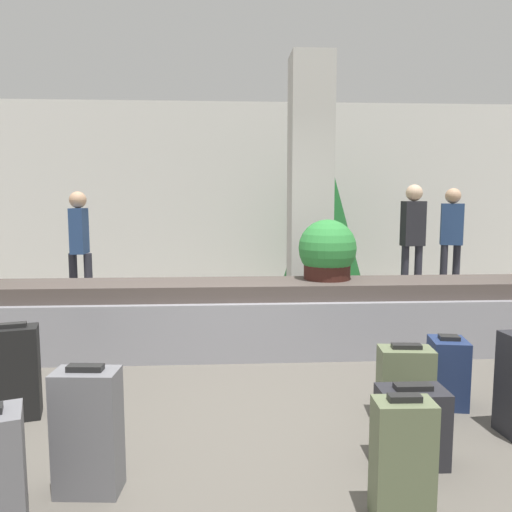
{
  "coord_description": "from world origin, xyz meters",
  "views": [
    {
      "loc": [
        -0.28,
        -3.34,
        1.51
      ],
      "look_at": [
        0.0,
        1.48,
        0.95
      ],
      "focal_mm": 35.0,
      "sensor_mm": 36.0,
      "label": 1
    }
  ],
  "objects_px": {
    "traveler_2": "(413,232)",
    "suitcase_3": "(448,372)",
    "suitcase_4": "(402,460)",
    "traveler_1": "(451,232)",
    "pillar": "(310,191)",
    "decorated_tree": "(323,211)",
    "suitcase_0": "(16,372)",
    "potted_plant_0": "(327,252)",
    "suitcase_2": "(88,431)",
    "suitcase_7": "(405,383)",
    "suitcase_5": "(411,426)",
    "traveler_0": "(79,240)"
  },
  "relations": [
    {
      "from": "pillar",
      "to": "traveler_2",
      "type": "xyz_separation_m",
      "value": [
        1.7,
        1.07,
        -0.58
      ]
    },
    {
      "from": "suitcase_7",
      "to": "decorated_tree",
      "type": "height_order",
      "value": "decorated_tree"
    },
    {
      "from": "suitcase_0",
      "to": "suitcase_5",
      "type": "distance_m",
      "value": 2.61
    },
    {
      "from": "traveler_0",
      "to": "suitcase_2",
      "type": "bearing_deg",
      "value": 16.43
    },
    {
      "from": "suitcase_7",
      "to": "traveler_2",
      "type": "height_order",
      "value": "traveler_2"
    },
    {
      "from": "suitcase_2",
      "to": "suitcase_3",
      "type": "distance_m",
      "value": 2.5
    },
    {
      "from": "suitcase_0",
      "to": "traveler_2",
      "type": "relative_size",
      "value": 0.39
    },
    {
      "from": "suitcase_2",
      "to": "suitcase_3",
      "type": "xyz_separation_m",
      "value": [
        2.32,
        0.95,
        -0.08
      ]
    },
    {
      "from": "suitcase_4",
      "to": "traveler_1",
      "type": "relative_size",
      "value": 0.37
    },
    {
      "from": "suitcase_0",
      "to": "potted_plant_0",
      "type": "bearing_deg",
      "value": 16.52
    },
    {
      "from": "suitcase_5",
      "to": "suitcase_7",
      "type": "xyz_separation_m",
      "value": [
        0.17,
        0.58,
        0.03
      ]
    },
    {
      "from": "pillar",
      "to": "suitcase_0",
      "type": "distance_m",
      "value": 3.83
    },
    {
      "from": "suitcase_4",
      "to": "traveler_1",
      "type": "xyz_separation_m",
      "value": [
        2.63,
        5.28,
        0.7
      ]
    },
    {
      "from": "potted_plant_0",
      "to": "suitcase_7",
      "type": "bearing_deg",
      "value": -82.98
    },
    {
      "from": "suitcase_2",
      "to": "suitcase_4",
      "type": "distance_m",
      "value": 1.56
    },
    {
      "from": "suitcase_4",
      "to": "suitcase_0",
      "type": "bearing_deg",
      "value": 153.34
    },
    {
      "from": "pillar",
      "to": "suitcase_7",
      "type": "bearing_deg",
      "value": -85.83
    },
    {
      "from": "traveler_0",
      "to": "suitcase_5",
      "type": "bearing_deg",
      "value": 36.11
    },
    {
      "from": "pillar",
      "to": "suitcase_0",
      "type": "xyz_separation_m",
      "value": [
        -2.46,
        -2.65,
        -1.28
      ]
    },
    {
      "from": "suitcase_0",
      "to": "traveler_2",
      "type": "bearing_deg",
      "value": 26.44
    },
    {
      "from": "suitcase_0",
      "to": "traveler_1",
      "type": "relative_size",
      "value": 0.4
    },
    {
      "from": "suitcase_5",
      "to": "suitcase_4",
      "type": "bearing_deg",
      "value": -114.72
    },
    {
      "from": "suitcase_2",
      "to": "traveler_0",
      "type": "xyz_separation_m",
      "value": [
        -1.27,
        4.35,
        0.62
      ]
    },
    {
      "from": "suitcase_4",
      "to": "pillar",
      "type": "bearing_deg",
      "value": 88.95
    },
    {
      "from": "suitcase_2",
      "to": "suitcase_7",
      "type": "distance_m",
      "value": 2.07
    },
    {
      "from": "potted_plant_0",
      "to": "traveler_1",
      "type": "bearing_deg",
      "value": 46.01
    },
    {
      "from": "suitcase_3",
      "to": "suitcase_7",
      "type": "xyz_separation_m",
      "value": [
        -0.39,
        -0.2,
        0.0
      ]
    },
    {
      "from": "suitcase_4",
      "to": "traveler_2",
      "type": "height_order",
      "value": "traveler_2"
    },
    {
      "from": "traveler_2",
      "to": "suitcase_0",
      "type": "bearing_deg",
      "value": 33.22
    },
    {
      "from": "suitcase_5",
      "to": "suitcase_2",
      "type": "bearing_deg",
      "value": -173.85
    },
    {
      "from": "suitcase_5",
      "to": "traveler_1",
      "type": "height_order",
      "value": "traveler_1"
    },
    {
      "from": "pillar",
      "to": "suitcase_2",
      "type": "bearing_deg",
      "value": -115.81
    },
    {
      "from": "suitcase_3",
      "to": "traveler_0",
      "type": "height_order",
      "value": "traveler_0"
    },
    {
      "from": "pillar",
      "to": "decorated_tree",
      "type": "bearing_deg",
      "value": 73.73
    },
    {
      "from": "suitcase_0",
      "to": "decorated_tree",
      "type": "relative_size",
      "value": 0.27
    },
    {
      "from": "suitcase_4",
      "to": "potted_plant_0",
      "type": "distance_m",
      "value": 2.85
    },
    {
      "from": "suitcase_3",
      "to": "suitcase_5",
      "type": "height_order",
      "value": "suitcase_3"
    },
    {
      "from": "suitcase_2",
      "to": "traveler_0",
      "type": "distance_m",
      "value": 4.57
    },
    {
      "from": "suitcase_5",
      "to": "decorated_tree",
      "type": "xyz_separation_m",
      "value": [
        0.47,
        5.11,
        1.09
      ]
    },
    {
      "from": "suitcase_0",
      "to": "suitcase_2",
      "type": "xyz_separation_m",
      "value": [
        0.74,
        -0.92,
        0.0
      ]
    },
    {
      "from": "suitcase_2",
      "to": "potted_plant_0",
      "type": "xyz_separation_m",
      "value": [
        1.72,
        2.45,
        0.65
      ]
    },
    {
      "from": "potted_plant_0",
      "to": "suitcase_4",
      "type": "bearing_deg",
      "value": -93.95
    },
    {
      "from": "suitcase_0",
      "to": "suitcase_4",
      "type": "relative_size",
      "value": 1.1
    },
    {
      "from": "suitcase_4",
      "to": "traveler_1",
      "type": "bearing_deg",
      "value": 65.35
    },
    {
      "from": "pillar",
      "to": "suitcase_3",
      "type": "distance_m",
      "value": 3.0
    },
    {
      "from": "traveler_2",
      "to": "suitcase_3",
      "type": "bearing_deg",
      "value": 64.76
    },
    {
      "from": "potted_plant_0",
      "to": "traveler_1",
      "type": "height_order",
      "value": "traveler_1"
    },
    {
      "from": "suitcase_2",
      "to": "suitcase_3",
      "type": "height_order",
      "value": "suitcase_2"
    },
    {
      "from": "suitcase_2",
      "to": "traveler_2",
      "type": "height_order",
      "value": "traveler_2"
    },
    {
      "from": "suitcase_5",
      "to": "suitcase_7",
      "type": "distance_m",
      "value": 0.6
    }
  ]
}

